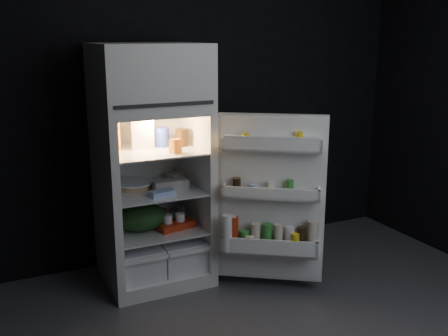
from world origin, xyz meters
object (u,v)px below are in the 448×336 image
fridge_door (270,203)px  yogurt_tray (175,225)px  refrigerator (150,157)px  milk_jug (143,132)px  egg_carton (171,185)px

fridge_door → yogurt_tray: 0.75m
refrigerator → yogurt_tray: (0.13, -0.13, -0.50)m
refrigerator → milk_jug: refrigerator is taller
fridge_door → egg_carton: (-0.57, 0.48, 0.08)m
yogurt_tray → milk_jug: bearing=121.9°
egg_carton → milk_jug: bearing=135.5°
milk_jug → egg_carton: bearing=-28.1°
fridge_door → milk_jug: 1.07m
refrigerator → egg_carton: bearing=-43.3°
egg_carton → fridge_door: bearing=-39.6°
milk_jug → yogurt_tray: (0.17, -0.18, -0.69)m
milk_jug → egg_carton: size_ratio=0.92×
fridge_door → egg_carton: bearing=140.2°
refrigerator → egg_carton: refrigerator is taller
milk_jug → egg_carton: milk_jug is taller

